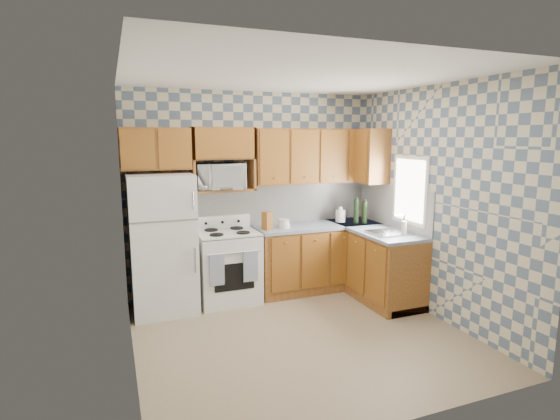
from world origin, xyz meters
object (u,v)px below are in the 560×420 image
object	(u,v)px
microwave	(221,176)
electric_kettle	(340,216)
refrigerator	(162,244)
stove_body	(228,267)

from	to	relation	value
microwave	electric_kettle	xyz separation A→B (m)	(1.70, -0.09, -0.61)
electric_kettle	refrigerator	bearing A→B (deg)	-178.15
refrigerator	electric_kettle	distance (m)	2.48
stove_body	refrigerator	bearing A→B (deg)	-178.22
stove_body	microwave	world-z (taller)	microwave
refrigerator	microwave	xyz separation A→B (m)	(0.77, 0.17, 0.78)
electric_kettle	stove_body	bearing A→B (deg)	-178.11
refrigerator	microwave	distance (m)	1.11
refrigerator	stove_body	world-z (taller)	refrigerator
refrigerator	microwave	world-z (taller)	microwave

